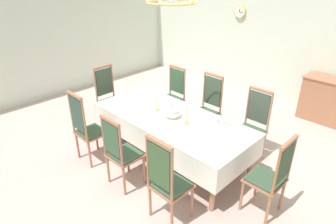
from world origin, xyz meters
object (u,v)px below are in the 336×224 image
(chair_south_b, at_px, (121,151))
(chair_south_a, at_px, (87,128))
(dining_table, at_px, (171,121))
(spoon_secondary, at_px, (113,105))
(chair_north_c, at_px, (253,125))
(bowl_near_left, at_px, (222,122))
(candlestick_west, at_px, (157,104))
(candlestick_east, at_px, (187,115))
(chair_head_east, at_px, (271,176))
(bowl_far_left, at_px, (105,103))
(chair_north_a, at_px, (173,95))
(chandelier, at_px, (172,1))
(mounted_clock, at_px, (240,12))
(spoon_primary, at_px, (229,125))
(chair_south_c, at_px, (167,181))
(chair_north_b, at_px, (208,107))
(bowl_near_right, at_px, (116,106))
(soup_tureen, at_px, (172,112))
(chair_head_west, at_px, (109,96))

(chair_south_b, bearing_deg, chair_south_a, -179.66)
(dining_table, distance_m, spoon_secondary, 1.08)
(chair_north_c, height_order, bowl_near_left, chair_north_c)
(candlestick_west, bearing_deg, dining_table, 0.00)
(candlestick_east, bearing_deg, chair_head_east, 0.00)
(bowl_near_left, bearing_deg, bowl_far_left, -155.34)
(chair_north_a, height_order, chandelier, chandelier)
(candlestick_west, relative_size, bowl_near_left, 1.99)
(chair_head_east, height_order, mounted_clock, mounted_clock)
(spoon_primary, bearing_deg, chair_south_c, -87.49)
(chair_north_b, relative_size, bowl_near_left, 7.46)
(chair_south_a, xyz_separation_m, chair_north_c, (1.78, 1.94, -0.01))
(chair_south_b, bearing_deg, candlestick_east, 70.12)
(bowl_near_right, bearing_deg, soup_tureen, 23.85)
(spoon_secondary, bearing_deg, chair_south_c, -3.56)
(chair_south_a, xyz_separation_m, mounted_clock, (-0.15, 4.38, 1.31))
(chair_head_east, xyz_separation_m, chandelier, (-1.70, -0.00, 1.87))
(chair_north_b, height_order, spoon_primary, chair_north_b)
(dining_table, xyz_separation_m, chair_north_c, (0.88, 0.97, -0.10))
(chair_south_c, bearing_deg, chair_head_west, 159.39)
(chair_south_c, height_order, mounted_clock, mounted_clock)
(chair_head_west, relative_size, candlestick_west, 3.73)
(candlestick_east, bearing_deg, chair_north_a, 141.62)
(chair_south_c, height_order, chair_north_c, chair_south_c)
(chandelier, bearing_deg, bowl_near_left, 30.12)
(chair_north_b, distance_m, bowl_near_right, 1.63)
(dining_table, bearing_deg, spoon_primary, 28.07)
(candlestick_west, height_order, spoon_secondary, candlestick_west)
(chair_north_b, height_order, chair_south_c, chair_south_c)
(dining_table, relative_size, chair_north_b, 2.17)
(chair_south_b, bearing_deg, candlestick_west, 106.87)
(candlestick_east, xyz_separation_m, mounted_clock, (-1.37, 3.40, 1.01))
(chair_north_b, height_order, bowl_near_left, chair_north_b)
(chair_head_west, xyz_separation_m, spoon_primary, (2.48, 0.42, 0.17))
(dining_table, height_order, chair_south_a, chair_south_a)
(chair_south_a, distance_m, bowl_near_right, 0.60)
(dining_table, relative_size, chandelier, 3.83)
(chair_north_a, bearing_deg, chair_south_b, 114.26)
(candlestick_east, distance_m, bowl_near_left, 0.54)
(chair_south_a, bearing_deg, chair_north_a, 90.00)
(candlestick_west, bearing_deg, bowl_near_right, -144.61)
(chair_south_a, xyz_separation_m, chair_head_west, (-0.80, 0.97, -0.01))
(dining_table, distance_m, bowl_near_right, 0.98)
(chair_north_c, xyz_separation_m, soup_tureen, (-0.86, -0.97, 0.27))
(chair_head_east, bearing_deg, spoon_secondary, 97.91)
(chair_north_c, distance_m, mounted_clock, 3.38)
(chair_north_b, bearing_deg, chair_south_b, 90.00)
(chair_south_b, bearing_deg, chair_north_b, 90.00)
(chair_head_west, height_order, bowl_near_right, chair_head_west)
(chair_north_a, relative_size, chair_head_east, 0.99)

